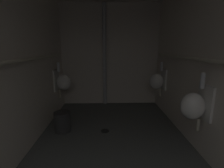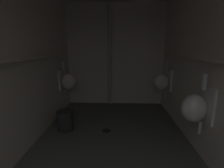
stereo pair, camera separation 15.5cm
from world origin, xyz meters
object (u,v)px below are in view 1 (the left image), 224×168
waste_bin (63,121)px  standpipe_back_wall (105,56)px  urinal_right_mid (194,105)px  floor_drain (105,131)px  urinal_right_far (157,81)px  urinal_left_mid (63,82)px

waste_bin → standpipe_back_wall: bearing=62.2°
urinal_right_mid → waste_bin: (-1.85, 0.69, -0.52)m
floor_drain → waste_bin: size_ratio=0.41×
urinal_right_mid → floor_drain: 1.48m
urinal_right_far → waste_bin: (-1.85, -0.84, -0.52)m
urinal_left_mid → waste_bin: urinal_left_mid is taller
urinal_right_far → urinal_right_mid: bearing=-90.0°
urinal_left_mid → urinal_right_far: size_ratio=1.00×
urinal_right_mid → urinal_right_far: bearing=90.0°
urinal_left_mid → urinal_right_far: bearing=0.8°
urinal_left_mid → standpipe_back_wall: bearing=30.4°
standpipe_back_wall → waste_bin: standpipe_back_wall is taller
urinal_right_mid → urinal_right_far: same height
urinal_right_mid → standpipe_back_wall: standpipe_back_wall is taller
urinal_left_mid → waste_bin: (0.18, -0.81, -0.52)m
urinal_left_mid → standpipe_back_wall: 1.14m
urinal_left_mid → floor_drain: 1.41m
urinal_right_far → urinal_left_mid: bearing=-179.2°
waste_bin → urinal_right_far: bearing=24.5°
urinal_right_mid → floor_drain: size_ratio=5.39×
urinal_left_mid → urinal_right_mid: bearing=-36.4°
floor_drain → waste_bin: bearing=177.4°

